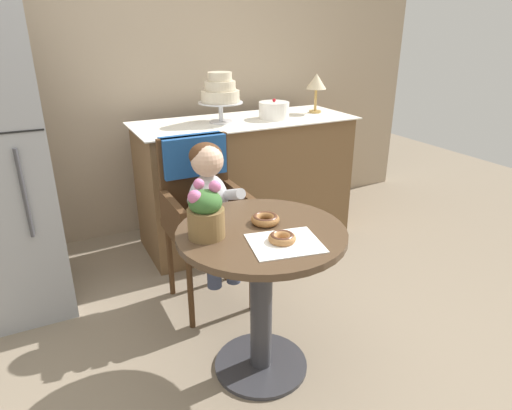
{
  "coord_description": "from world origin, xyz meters",
  "views": [
    {
      "loc": [
        -0.78,
        -1.49,
        1.52
      ],
      "look_at": [
        0.05,
        0.15,
        0.77
      ],
      "focal_mm": 31.17,
      "sensor_mm": 36.0,
      "label": 1
    }
  ],
  "objects_px": {
    "cafe_table": "(261,274)",
    "tiered_cake_stand": "(220,92)",
    "round_layer_cake": "(274,110)",
    "donut_front": "(282,238)",
    "flower_vase": "(206,213)",
    "wicker_chair": "(201,195)",
    "donut_mid": "(265,219)",
    "table_lamp": "(316,83)",
    "seated_child": "(211,197)"
  },
  "relations": [
    {
      "from": "cafe_table",
      "to": "seated_child",
      "type": "relative_size",
      "value": 0.99
    },
    {
      "from": "round_layer_cake",
      "to": "cafe_table",
      "type": "bearing_deg",
      "value": -120.95
    },
    {
      "from": "cafe_table",
      "to": "tiered_cake_stand",
      "type": "bearing_deg",
      "value": 74.21
    },
    {
      "from": "wicker_chair",
      "to": "donut_front",
      "type": "height_order",
      "value": "wicker_chair"
    },
    {
      "from": "flower_vase",
      "to": "tiered_cake_stand",
      "type": "relative_size",
      "value": 0.71
    },
    {
      "from": "cafe_table",
      "to": "wicker_chair",
      "type": "bearing_deg",
      "value": 90.98
    },
    {
      "from": "donut_front",
      "to": "round_layer_cake",
      "type": "height_order",
      "value": "round_layer_cake"
    },
    {
      "from": "cafe_table",
      "to": "flower_vase",
      "type": "distance_m",
      "value": 0.39
    },
    {
      "from": "tiered_cake_stand",
      "to": "table_lamp",
      "type": "height_order",
      "value": "tiered_cake_stand"
    },
    {
      "from": "cafe_table",
      "to": "wicker_chair",
      "type": "distance_m",
      "value": 0.72
    },
    {
      "from": "donut_front",
      "to": "round_layer_cake",
      "type": "distance_m",
      "value": 1.59
    },
    {
      "from": "donut_front",
      "to": "table_lamp",
      "type": "distance_m",
      "value": 1.87
    },
    {
      "from": "seated_child",
      "to": "donut_mid",
      "type": "xyz_separation_m",
      "value": [
        0.06,
        -0.5,
        0.06
      ]
    },
    {
      "from": "donut_front",
      "to": "flower_vase",
      "type": "height_order",
      "value": "flower_vase"
    },
    {
      "from": "cafe_table",
      "to": "wicker_chair",
      "type": "xyz_separation_m",
      "value": [
        -0.01,
        0.71,
        0.13
      ]
    },
    {
      "from": "donut_mid",
      "to": "table_lamp",
      "type": "distance_m",
      "value": 1.71
    },
    {
      "from": "table_lamp",
      "to": "round_layer_cake",
      "type": "bearing_deg",
      "value": -171.54
    },
    {
      "from": "donut_front",
      "to": "donut_mid",
      "type": "relative_size",
      "value": 0.89
    },
    {
      "from": "wicker_chair",
      "to": "donut_front",
      "type": "distance_m",
      "value": 0.85
    },
    {
      "from": "seated_child",
      "to": "tiered_cake_stand",
      "type": "height_order",
      "value": "tiered_cake_stand"
    },
    {
      "from": "flower_vase",
      "to": "tiered_cake_stand",
      "type": "bearing_deg",
      "value": 64.6
    },
    {
      "from": "flower_vase",
      "to": "table_lamp",
      "type": "xyz_separation_m",
      "value": [
        1.37,
        1.27,
        0.29
      ]
    },
    {
      "from": "tiered_cake_stand",
      "to": "table_lamp",
      "type": "xyz_separation_m",
      "value": [
        0.77,
        0.01,
        0.02
      ]
    },
    {
      "from": "cafe_table",
      "to": "round_layer_cake",
      "type": "relative_size",
      "value": 3.37
    },
    {
      "from": "seated_child",
      "to": "donut_mid",
      "type": "bearing_deg",
      "value": -83.34
    },
    {
      "from": "wicker_chair",
      "to": "donut_front",
      "type": "relative_size",
      "value": 8.65
    },
    {
      "from": "round_layer_cake",
      "to": "table_lamp",
      "type": "height_order",
      "value": "table_lamp"
    },
    {
      "from": "donut_mid",
      "to": "round_layer_cake",
      "type": "height_order",
      "value": "round_layer_cake"
    },
    {
      "from": "round_layer_cake",
      "to": "flower_vase",
      "type": "bearing_deg",
      "value": -129.05
    },
    {
      "from": "donut_front",
      "to": "donut_mid",
      "type": "distance_m",
      "value": 0.19
    },
    {
      "from": "seated_child",
      "to": "table_lamp",
      "type": "relative_size",
      "value": 2.55
    },
    {
      "from": "cafe_table",
      "to": "seated_child",
      "type": "height_order",
      "value": "seated_child"
    },
    {
      "from": "wicker_chair",
      "to": "flower_vase",
      "type": "relative_size",
      "value": 4.08
    },
    {
      "from": "tiered_cake_stand",
      "to": "round_layer_cake",
      "type": "bearing_deg",
      "value": -6.38
    },
    {
      "from": "round_layer_cake",
      "to": "donut_mid",
      "type": "bearing_deg",
      "value": -120.46
    },
    {
      "from": "round_layer_cake",
      "to": "table_lamp",
      "type": "xyz_separation_m",
      "value": [
        0.39,
        0.06,
        0.16
      ]
    },
    {
      "from": "donut_front",
      "to": "wicker_chair",
      "type": "bearing_deg",
      "value": 92.29
    },
    {
      "from": "tiered_cake_stand",
      "to": "round_layer_cake",
      "type": "xyz_separation_m",
      "value": [
        0.39,
        -0.04,
        -0.14
      ]
    },
    {
      "from": "donut_mid",
      "to": "round_layer_cake",
      "type": "xyz_separation_m",
      "value": [
        0.71,
        1.2,
        0.22
      ]
    },
    {
      "from": "donut_front",
      "to": "donut_mid",
      "type": "xyz_separation_m",
      "value": [
        0.02,
        0.19,
        0.0
      ]
    },
    {
      "from": "donut_mid",
      "to": "tiered_cake_stand",
      "type": "relative_size",
      "value": 0.38
    },
    {
      "from": "seated_child",
      "to": "table_lamp",
      "type": "xyz_separation_m",
      "value": [
        1.15,
        0.76,
        0.44
      ]
    },
    {
      "from": "wicker_chair",
      "to": "tiered_cake_stand",
      "type": "bearing_deg",
      "value": 62.22
    },
    {
      "from": "donut_mid",
      "to": "seated_child",
      "type": "bearing_deg",
      "value": 96.66
    },
    {
      "from": "donut_front",
      "to": "flower_vase",
      "type": "relative_size",
      "value": 0.47
    },
    {
      "from": "tiered_cake_stand",
      "to": "donut_mid",
      "type": "bearing_deg",
      "value": -104.47
    },
    {
      "from": "seated_child",
      "to": "round_layer_cake",
      "type": "bearing_deg",
      "value": 42.54
    },
    {
      "from": "tiered_cake_stand",
      "to": "round_layer_cake",
      "type": "relative_size",
      "value": 1.55
    },
    {
      "from": "cafe_table",
      "to": "donut_mid",
      "type": "distance_m",
      "value": 0.24
    },
    {
      "from": "flower_vase",
      "to": "donut_mid",
      "type": "bearing_deg",
      "value": 1.23
    }
  ]
}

